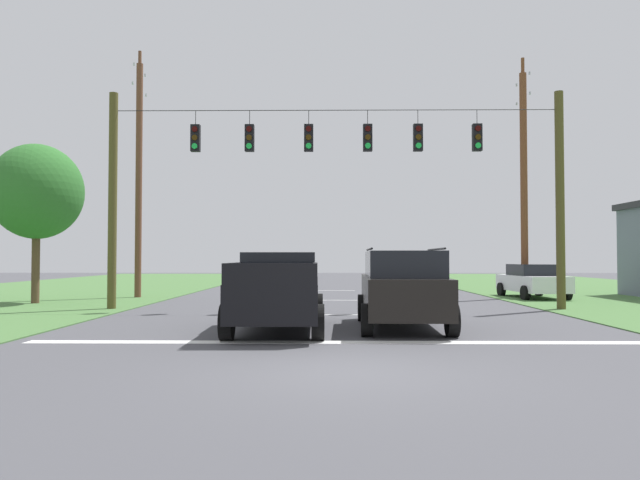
# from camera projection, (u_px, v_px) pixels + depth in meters

# --- Properties ---
(ground_plane) EXTENTS (120.00, 120.00, 0.00)m
(ground_plane) POSITION_uv_depth(u_px,v_px,m) (346.00, 371.00, 9.37)
(ground_plane) COLOR #47474C
(stop_bar_stripe) EXTENTS (13.56, 0.45, 0.01)m
(stop_bar_stripe) POSITION_uv_depth(u_px,v_px,m) (341.00, 342.00, 12.51)
(stop_bar_stripe) COLOR white
(stop_bar_stripe) RESTS_ON ground
(lane_dash_0) EXTENTS (2.50, 0.15, 0.01)m
(lane_dash_0) POSITION_uv_depth(u_px,v_px,m) (336.00, 315.00, 18.50)
(lane_dash_0) COLOR white
(lane_dash_0) RESTS_ON ground
(lane_dash_1) EXTENTS (2.50, 0.15, 0.01)m
(lane_dash_1) POSITION_uv_depth(u_px,v_px,m) (334.00, 300.00, 24.86)
(lane_dash_1) COLOR white
(lane_dash_1) RESTS_ON ground
(lane_dash_2) EXTENTS (2.50, 0.15, 0.01)m
(lane_dash_2) POSITION_uv_depth(u_px,v_px,m) (332.00, 290.00, 32.20)
(lane_dash_2) COLOR white
(lane_dash_2) RESTS_ON ground
(overhead_signal_span) EXTENTS (16.01, 0.31, 7.65)m
(overhead_signal_span) POSITION_uv_depth(u_px,v_px,m) (335.00, 184.00, 20.50)
(overhead_signal_span) COLOR #4D4822
(overhead_signal_span) RESTS_ON ground
(pickup_truck) EXTENTS (2.35, 5.43, 1.95)m
(pickup_truck) POSITION_uv_depth(u_px,v_px,m) (278.00, 291.00, 14.75)
(pickup_truck) COLOR black
(pickup_truck) RESTS_ON ground
(suv_black) EXTENTS (2.33, 4.86, 2.05)m
(suv_black) POSITION_uv_depth(u_px,v_px,m) (402.00, 287.00, 15.04)
(suv_black) COLOR black
(suv_black) RESTS_ON ground
(distant_car_crossing_white) EXTENTS (2.22, 4.40, 1.52)m
(distant_car_crossing_white) POSITION_uv_depth(u_px,v_px,m) (532.00, 281.00, 26.12)
(distant_car_crossing_white) COLOR silver
(distant_car_crossing_white) RESTS_ON ground
(utility_pole_mid_right) EXTENTS (0.32, 1.88, 10.97)m
(utility_pole_mid_right) POSITION_uv_depth(u_px,v_px,m) (524.00, 179.00, 26.59)
(utility_pole_mid_right) COLOR brown
(utility_pole_mid_right) RESTS_ON ground
(utility_pole_near_left) EXTENTS (0.29, 1.98, 11.25)m
(utility_pole_near_left) POSITION_uv_depth(u_px,v_px,m) (139.00, 174.00, 26.50)
(utility_pole_near_left) COLOR brown
(utility_pole_near_left) RESTS_ON ground
(tree_roadside_right) EXTENTS (3.55, 3.55, 6.30)m
(tree_roadside_right) POSITION_uv_depth(u_px,v_px,m) (37.00, 192.00, 23.02)
(tree_roadside_right) COLOR brown
(tree_roadside_right) RESTS_ON ground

